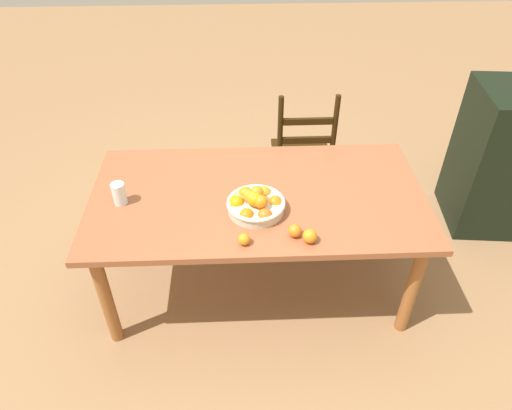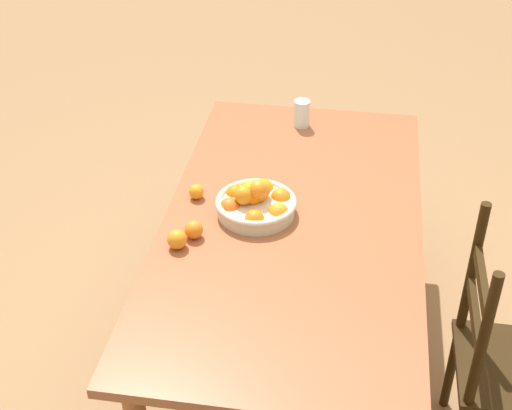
# 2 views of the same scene
# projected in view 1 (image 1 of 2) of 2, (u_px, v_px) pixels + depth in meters

# --- Properties ---
(ground_plane) EXTENTS (12.00, 12.00, 0.00)m
(ground_plane) POSITION_uv_depth(u_px,v_px,m) (257.00, 281.00, 3.08)
(ground_plane) COLOR #956F49
(dining_table) EXTENTS (1.86, 0.98, 0.72)m
(dining_table) POSITION_uv_depth(u_px,v_px,m) (258.00, 205.00, 2.68)
(dining_table) COLOR #9A5837
(dining_table) RESTS_ON ground
(chair_near_window) EXTENTS (0.42, 0.42, 0.99)m
(chair_near_window) POSITION_uv_depth(u_px,v_px,m) (302.00, 156.00, 3.43)
(chair_near_window) COLOR black
(chair_near_window) RESTS_ON ground
(fruit_bowl) EXTENTS (0.31, 0.31, 0.15)m
(fruit_bowl) POSITION_uv_depth(u_px,v_px,m) (255.00, 203.00, 2.48)
(fruit_bowl) COLOR beige
(fruit_bowl) RESTS_ON dining_table
(orange_loose_0) EXTENTS (0.07, 0.07, 0.07)m
(orange_loose_0) POSITION_uv_depth(u_px,v_px,m) (295.00, 231.00, 2.34)
(orange_loose_0) COLOR orange
(orange_loose_0) RESTS_ON dining_table
(orange_loose_1) EXTENTS (0.06, 0.06, 0.06)m
(orange_loose_1) POSITION_uv_depth(u_px,v_px,m) (244.00, 239.00, 2.30)
(orange_loose_1) COLOR orange
(orange_loose_1) RESTS_ON dining_table
(orange_loose_2) EXTENTS (0.07, 0.07, 0.07)m
(orange_loose_2) POSITION_uv_depth(u_px,v_px,m) (310.00, 236.00, 2.31)
(orange_loose_2) COLOR orange
(orange_loose_2) RESTS_ON dining_table
(drinking_glass) EXTENTS (0.07, 0.07, 0.13)m
(drinking_glass) POSITION_uv_depth(u_px,v_px,m) (119.00, 194.00, 2.53)
(drinking_glass) COLOR silver
(drinking_glass) RESTS_ON dining_table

